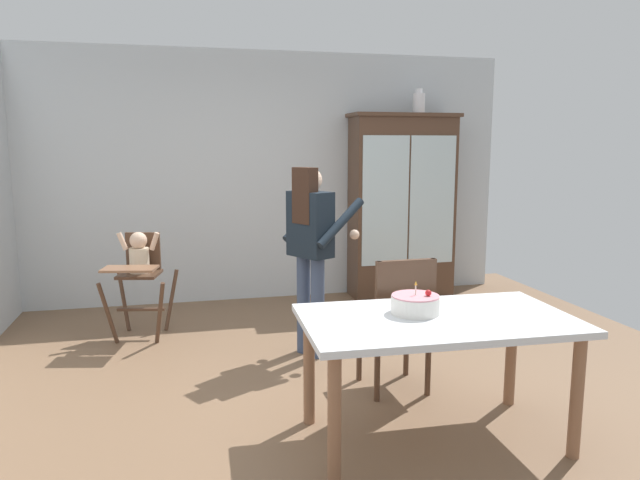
# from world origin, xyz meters

# --- Properties ---
(ground_plane) EXTENTS (6.24, 6.24, 0.00)m
(ground_plane) POSITION_xyz_m (0.00, 0.00, 0.00)
(ground_plane) COLOR brown
(wall_back) EXTENTS (5.32, 0.06, 2.70)m
(wall_back) POSITION_xyz_m (0.00, 2.63, 1.35)
(wall_back) COLOR silver
(wall_back) RESTS_ON ground_plane
(china_cabinet) EXTENTS (1.21, 0.48, 2.04)m
(china_cabinet) POSITION_xyz_m (1.45, 2.37, 1.03)
(china_cabinet) COLOR #4C3323
(china_cabinet) RESTS_ON ground_plane
(ceramic_vase) EXTENTS (0.13, 0.13, 0.27)m
(ceramic_vase) POSITION_xyz_m (1.63, 2.37, 2.16)
(ceramic_vase) COLOR white
(ceramic_vase) RESTS_ON china_cabinet
(high_chair_with_toddler) EXTENTS (0.68, 0.77, 0.95)m
(high_chair_with_toddler) POSITION_xyz_m (-1.35, 1.50, 0.65)
(high_chair_with_toddler) COLOR #4C3323
(high_chair_with_toddler) RESTS_ON ground_plane
(adult_person) EXTENTS (0.66, 0.65, 1.53)m
(adult_person) POSITION_xyz_m (0.03, 0.71, 0.97)
(adult_person) COLOR #3D4C6B
(adult_person) RESTS_ON ground_plane
(dining_table) EXTENTS (1.56, 0.92, 0.74)m
(dining_table) POSITION_xyz_m (0.42, -0.84, 0.64)
(dining_table) COLOR silver
(dining_table) RESTS_ON ground_plane
(birthday_cake) EXTENTS (0.28, 0.28, 0.19)m
(birthday_cake) POSITION_xyz_m (0.32, -0.74, 0.79)
(birthday_cake) COLOR white
(birthday_cake) RESTS_ON dining_table
(dining_chair_far_side) EXTENTS (0.45, 0.45, 0.96)m
(dining_chair_far_side) POSITION_xyz_m (0.45, -0.18, 0.56)
(dining_chair_far_side) COLOR #4C3323
(dining_chair_far_side) RESTS_ON ground_plane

